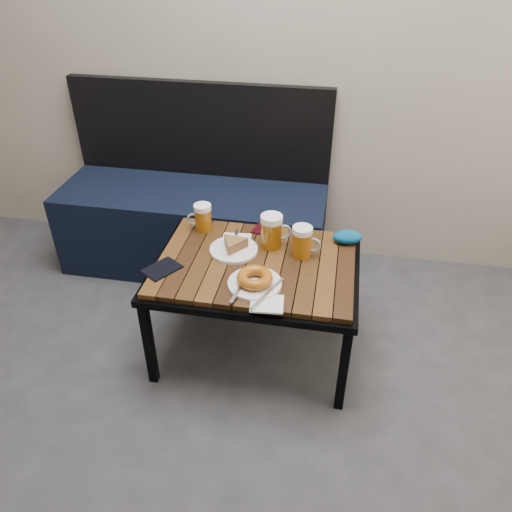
% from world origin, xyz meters
% --- Properties ---
extents(bench, '(1.40, 0.50, 0.95)m').
position_xyz_m(bench, '(-0.24, 1.76, 0.27)').
color(bench, black).
rests_on(bench, ground).
extents(cafe_table, '(0.84, 0.62, 0.47)m').
position_xyz_m(cafe_table, '(0.22, 1.14, 0.43)').
color(cafe_table, black).
rests_on(cafe_table, ground).
extents(beer_mug_left, '(0.12, 0.08, 0.12)m').
position_xyz_m(beer_mug_left, '(-0.06, 1.35, 0.53)').
color(beer_mug_left, '#9A550C').
rests_on(beer_mug_left, cafe_table).
extents(beer_mug_centre, '(0.14, 0.12, 0.15)m').
position_xyz_m(beer_mug_centre, '(0.26, 1.27, 0.55)').
color(beer_mug_centre, '#9A550C').
rests_on(beer_mug_centre, cafe_table).
extents(beer_mug_right, '(0.12, 0.08, 0.13)m').
position_xyz_m(beer_mug_right, '(0.39, 1.23, 0.54)').
color(beer_mug_right, '#9A550C').
rests_on(beer_mug_right, cafe_table).
extents(plate_pie, '(0.20, 0.20, 0.06)m').
position_xyz_m(plate_pie, '(0.11, 1.20, 0.49)').
color(plate_pie, white).
rests_on(plate_pie, cafe_table).
extents(plate_bagel, '(0.21, 0.27, 0.06)m').
position_xyz_m(plate_bagel, '(0.24, 0.99, 0.50)').
color(plate_bagel, white).
rests_on(plate_bagel, cafe_table).
extents(napkin_left, '(0.13, 0.16, 0.01)m').
position_xyz_m(napkin_left, '(0.10, 1.27, 0.48)').
color(napkin_left, white).
rests_on(napkin_left, cafe_table).
extents(napkin_right, '(0.13, 0.11, 0.01)m').
position_xyz_m(napkin_right, '(0.30, 0.88, 0.48)').
color(napkin_right, white).
rests_on(napkin_right, cafe_table).
extents(passport_navy, '(0.16, 0.17, 0.01)m').
position_xyz_m(passport_navy, '(-0.14, 1.02, 0.48)').
color(passport_navy, black).
rests_on(passport_navy, cafe_table).
extents(passport_burgundy, '(0.11, 0.13, 0.01)m').
position_xyz_m(passport_burgundy, '(0.20, 1.40, 0.47)').
color(passport_burgundy, black).
rests_on(passport_burgundy, cafe_table).
extents(knit_pouch, '(0.14, 0.10, 0.05)m').
position_xyz_m(knit_pouch, '(0.58, 1.36, 0.50)').
color(knit_pouch, navy).
rests_on(knit_pouch, cafe_table).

